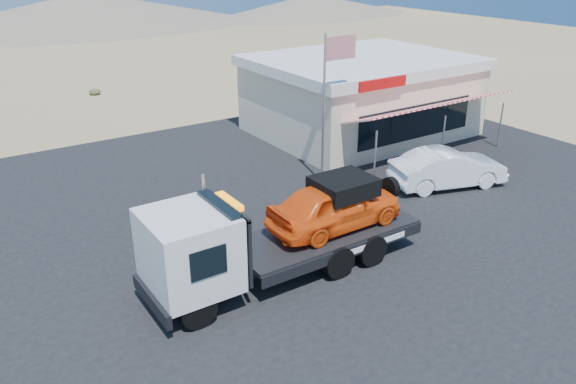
% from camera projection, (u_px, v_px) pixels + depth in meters
% --- Properties ---
extents(ground, '(120.00, 120.00, 0.00)m').
position_uv_depth(ground, '(288.00, 260.00, 17.56)').
color(ground, '#9F7E5A').
rests_on(ground, ground).
extents(asphalt_lot, '(32.00, 24.00, 0.02)m').
position_uv_depth(asphalt_lot, '(288.00, 210.00, 20.86)').
color(asphalt_lot, black).
rests_on(asphalt_lot, ground).
extents(tow_truck, '(8.52, 2.53, 2.85)m').
position_uv_depth(tow_truck, '(281.00, 228.00, 16.21)').
color(tow_truck, black).
rests_on(tow_truck, asphalt_lot).
extents(white_sedan, '(4.96, 2.95, 1.54)m').
position_uv_depth(white_sedan, '(448.00, 168.00, 22.63)').
color(white_sedan, white).
rests_on(white_sedan, asphalt_lot).
extents(jerky_store, '(10.40, 9.97, 3.90)m').
position_uv_depth(jerky_store, '(361.00, 95.00, 28.93)').
color(jerky_store, beige).
rests_on(jerky_store, asphalt_lot).
extents(flagpole, '(1.55, 0.10, 6.00)m').
position_uv_depth(flagpole, '(329.00, 92.00, 21.98)').
color(flagpole, '#99999E').
rests_on(flagpole, asphalt_lot).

